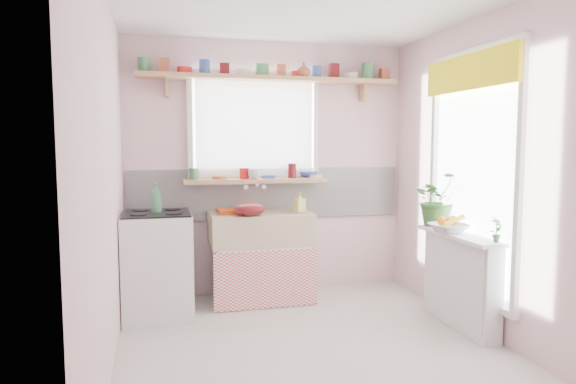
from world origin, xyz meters
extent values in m
plane|color=beige|center=(0.00, 0.00, 0.00)|extent=(3.20, 3.20, 0.00)
plane|color=beige|center=(0.00, 1.60, 1.25)|extent=(2.80, 0.00, 2.80)
plane|color=beige|center=(0.00, -1.60, 1.25)|extent=(2.80, 0.00, 2.80)
plane|color=beige|center=(-1.40, 0.00, 1.25)|extent=(0.00, 3.20, 3.20)
plane|color=beige|center=(1.40, 0.00, 1.25)|extent=(0.00, 3.20, 3.20)
cube|color=white|center=(0.00, 1.59, 1.00)|extent=(2.74, 0.03, 0.50)
cube|color=#CB838E|center=(0.00, 1.58, 0.80)|extent=(2.74, 0.02, 0.12)
cube|color=white|center=(-0.15, 1.60, 1.65)|extent=(1.20, 0.01, 1.00)
cube|color=white|center=(-0.15, 1.53, 1.65)|extent=(1.15, 0.02, 0.95)
cube|color=white|center=(1.40, 0.20, 1.25)|extent=(0.01, 1.10, 1.90)
cube|color=yellow|center=(1.31, 0.20, 2.06)|extent=(0.03, 1.20, 0.28)
cube|color=white|center=(-0.15, 1.30, 0.28)|extent=(0.85, 0.55, 0.55)
cube|color=#E14542|center=(-0.15, 1.02, 0.28)|extent=(0.95, 0.02, 0.53)
cube|color=#C8B892|center=(-0.15, 1.30, 0.70)|extent=(0.95, 0.55, 0.30)
cylinder|color=silver|center=(-0.15, 1.55, 1.10)|extent=(0.03, 0.22, 0.03)
cube|color=white|center=(-1.10, 1.05, 0.45)|extent=(0.58, 0.58, 0.90)
cube|color=black|center=(-1.10, 1.05, 0.91)|extent=(0.56, 0.56, 0.02)
cylinder|color=black|center=(-1.24, 0.91, 0.92)|extent=(0.14, 0.14, 0.01)
cylinder|color=black|center=(-0.96, 0.91, 0.92)|extent=(0.14, 0.14, 0.01)
cylinder|color=black|center=(-1.24, 1.19, 0.92)|extent=(0.14, 0.14, 0.01)
cylinder|color=black|center=(-0.96, 1.19, 0.92)|extent=(0.14, 0.14, 0.01)
cube|color=white|center=(1.30, 0.20, 0.38)|extent=(0.15, 0.90, 0.75)
cube|color=white|center=(1.27, 0.20, 0.76)|extent=(0.22, 0.95, 0.03)
cube|color=tan|center=(-0.15, 1.48, 1.14)|extent=(1.40, 0.22, 0.04)
cube|color=tan|center=(0.00, 1.47, 2.12)|extent=(2.52, 0.24, 0.04)
cylinder|color=#3F7F4C|center=(-1.18, 1.47, 2.20)|extent=(0.11, 0.11, 0.12)
cylinder|color=#A55133|center=(-1.00, 1.47, 2.20)|extent=(0.11, 0.11, 0.12)
cylinder|color=red|center=(-0.82, 1.47, 2.17)|extent=(0.11, 0.11, 0.06)
cylinder|color=#3359A5|center=(-0.64, 1.47, 2.20)|extent=(0.11, 0.11, 0.12)
cylinder|color=#590F14|center=(-0.45, 1.47, 2.20)|extent=(0.11, 0.11, 0.12)
cylinder|color=silver|center=(-0.27, 1.47, 2.17)|extent=(0.11, 0.11, 0.06)
cylinder|color=#3F7F4C|center=(-0.09, 1.47, 2.20)|extent=(0.11, 0.11, 0.12)
cylinder|color=#A55133|center=(0.09, 1.47, 2.20)|extent=(0.11, 0.11, 0.12)
cylinder|color=red|center=(0.27, 1.47, 2.17)|extent=(0.11, 0.11, 0.06)
cylinder|color=#3359A5|center=(0.45, 1.47, 2.20)|extent=(0.11, 0.11, 0.12)
cylinder|color=#590F14|center=(0.64, 1.47, 2.20)|extent=(0.11, 0.11, 0.12)
cylinder|color=silver|center=(0.82, 1.47, 2.17)|extent=(0.11, 0.11, 0.06)
cylinder|color=#3F7F4C|center=(1.00, 1.47, 2.20)|extent=(0.11, 0.11, 0.12)
cylinder|color=#A55133|center=(1.18, 1.47, 2.20)|extent=(0.11, 0.11, 0.12)
cylinder|color=#3F7F4C|center=(-0.77, 1.48, 1.22)|extent=(0.11, 0.11, 0.12)
cylinder|color=#A55133|center=(-0.52, 1.48, 1.22)|extent=(0.11, 0.11, 0.12)
cylinder|color=red|center=(-0.27, 1.48, 1.19)|extent=(0.11, 0.11, 0.06)
cylinder|color=#3359A5|center=(-0.03, 1.48, 1.22)|extent=(0.11, 0.11, 0.12)
cylinder|color=#590F14|center=(0.22, 1.48, 1.22)|extent=(0.11, 0.11, 0.12)
cylinder|color=silver|center=(0.47, 1.48, 1.19)|extent=(0.11, 0.11, 0.06)
cube|color=#CA4412|center=(-0.36, 1.33, 0.87)|extent=(0.38, 0.29, 0.04)
ellipsoid|color=maroon|center=(-0.28, 1.10, 0.91)|extent=(0.34, 0.34, 0.13)
imported|color=#326227|center=(1.31, 0.60, 1.01)|extent=(0.46, 0.41, 0.48)
imported|color=silver|center=(1.21, 0.26, 0.81)|extent=(0.33, 0.33, 0.07)
imported|color=#2B6D2D|center=(1.33, -0.19, 0.87)|extent=(0.12, 0.10, 0.19)
imported|color=#D3CD5E|center=(0.22, 1.26, 0.95)|extent=(0.11, 0.11, 0.19)
imported|color=beige|center=(-0.18, 1.42, 1.21)|extent=(0.13, 0.13, 0.09)
imported|color=#3549AD|center=(0.39, 1.54, 1.19)|extent=(0.25, 0.25, 0.06)
imported|color=#9D4930|center=(0.31, 1.41, 2.21)|extent=(0.16, 0.16, 0.14)
imported|color=#3E7D52|center=(-1.10, 1.03, 1.04)|extent=(0.12, 0.12, 0.25)
sphere|color=orange|center=(1.21, 0.26, 0.87)|extent=(0.08, 0.08, 0.08)
sphere|color=orange|center=(1.27, 0.29, 0.87)|extent=(0.08, 0.08, 0.08)
sphere|color=orange|center=(1.16, 0.28, 0.87)|extent=(0.08, 0.08, 0.08)
cylinder|color=yellow|center=(1.23, 0.21, 0.88)|extent=(0.18, 0.04, 0.10)
camera|label=1|loc=(-1.07, -3.43, 1.50)|focal=32.00mm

